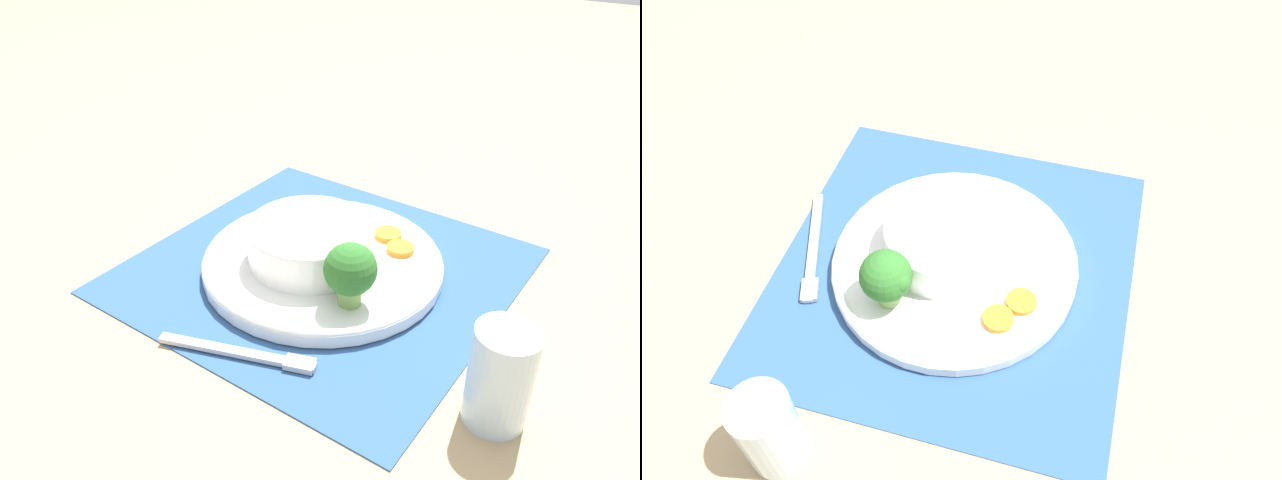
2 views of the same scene
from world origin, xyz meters
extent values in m
plane|color=tan|center=(0.00, 0.00, 0.00)|extent=(4.00, 4.00, 0.00)
cube|color=#2D5184|center=(0.00, 0.00, 0.00)|extent=(0.48, 0.50, 0.00)
cylinder|color=white|center=(0.00, 0.00, 0.01)|extent=(0.31, 0.31, 0.02)
torus|color=white|center=(0.00, 0.00, 0.02)|extent=(0.31, 0.31, 0.01)
cylinder|color=white|center=(0.01, -0.01, 0.04)|extent=(0.16, 0.16, 0.05)
torus|color=white|center=(0.01, -0.01, 0.07)|extent=(0.16, 0.16, 0.01)
ellipsoid|color=beige|center=(0.01, -0.01, 0.06)|extent=(0.13, 0.13, 0.05)
cylinder|color=#759E51|center=(0.07, 0.07, 0.03)|extent=(0.03, 0.03, 0.02)
sphere|color=#2D6B28|center=(0.07, 0.07, 0.07)|extent=(0.06, 0.06, 0.06)
sphere|color=#2D6B28|center=(0.05, 0.08, 0.07)|extent=(0.03, 0.03, 0.03)
sphere|color=#2D6B28|center=(0.08, 0.07, 0.07)|extent=(0.02, 0.02, 0.02)
cylinder|color=orange|center=(-0.07, 0.08, 0.02)|extent=(0.04, 0.04, 0.01)
cylinder|color=orange|center=(-0.09, 0.05, 0.02)|extent=(0.04, 0.04, 0.01)
cylinder|color=silver|center=(0.13, 0.27, 0.05)|extent=(0.06, 0.06, 0.11)
cylinder|color=silver|center=(0.13, 0.27, 0.03)|extent=(0.05, 0.05, 0.06)
cube|color=#B7B7BC|center=(0.19, 0.00, 0.01)|extent=(0.06, 0.18, 0.01)
cube|color=#B7B7BC|center=(0.17, 0.07, 0.01)|extent=(0.03, 0.04, 0.01)
camera|label=1|loc=(0.59, 0.33, 0.47)|focal=35.00mm
camera|label=2|loc=(-0.10, 0.48, 0.64)|focal=35.00mm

